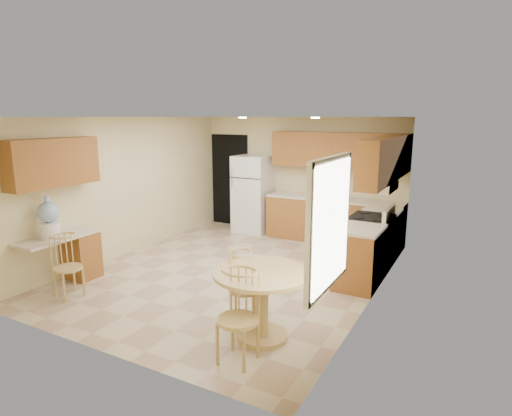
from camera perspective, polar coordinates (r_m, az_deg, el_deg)
The scene contains 30 objects.
floor at distance 7.11m, azimuth -3.04°, elevation -8.55°, with size 5.50×5.50×0.00m, color #BFAA8A.
ceiling at distance 6.65m, azimuth -3.29°, elevation 12.03°, with size 4.50×5.50×0.02m, color white.
wall_back at distance 9.20m, azimuth 5.84°, elevation 4.21°, with size 4.50×0.02×2.50m, color beige.
wall_front at distance 4.72m, azimuth -20.92°, elevation -4.20°, with size 4.50×0.02×2.50m, color beige.
wall_left at distance 8.16m, azimuth -16.77°, elevation 2.74°, with size 0.02×5.50×2.50m, color beige.
wall_right at distance 5.94m, azimuth 15.70°, elevation -0.59°, with size 0.02×5.50×2.50m, color beige.
doorway at distance 10.01m, azimuth -3.52°, elevation 3.73°, with size 0.90×0.02×2.10m, color black.
base_cab_back at distance 8.78m, azimuth 10.25°, elevation -1.73°, with size 2.75×0.60×0.87m, color #9F6128.
counter_back at distance 8.68m, azimuth 10.36°, elevation 1.18°, with size 2.75×0.63×0.04m, color beige.
base_cab_right_a at distance 7.95m, azimuth 16.27°, elevation -3.48°, with size 0.60×0.59×0.87m, color #9F6128.
counter_right_a at distance 7.85m, azimuth 16.46°, elevation -0.28°, with size 0.63×0.59×0.04m, color beige.
base_cab_right_b at distance 6.60m, azimuth 13.52°, elevation -6.56°, with size 0.60×0.80×0.87m, color #9F6128.
counter_right_b at distance 6.47m, azimuth 13.72°, elevation -2.73°, with size 0.63×0.80×0.04m, color beige.
upper_cab_back at distance 8.68m, azimuth 10.89°, elevation 7.56°, with size 2.75×0.33×0.70m, color #9F6128.
upper_cab_right at distance 7.05m, azimuth 16.89°, elevation 6.24°, with size 0.33×2.42×0.70m, color #9F6128.
upper_cab_left at distance 6.93m, azimuth -25.49°, elevation 5.49°, with size 0.33×1.40×0.70m, color #9F6128.
sink at distance 8.68m, azimuth 10.21°, elevation 1.34°, with size 0.78×0.44×0.01m, color silver.
range_hood at distance 7.09m, azimuth 15.96°, elevation 2.82°, with size 0.50×0.76×0.14m, color silver.
desk_pedestal at distance 7.32m, azimuth -22.26°, elevation -5.88°, with size 0.48×0.42×0.72m, color #9F6128.
desk_top at distance 7.00m, azimuth -24.91°, elevation -3.60°, with size 0.50×1.20×0.04m, color beige.
window at distance 4.15m, azimuth 9.83°, elevation -2.17°, with size 0.06×1.12×1.30m.
can_light_a at distance 7.94m, azimuth -1.79°, elevation 11.95°, with size 0.14×0.14×0.02m, color white.
can_light_b at distance 7.34m, azimuth 7.91°, elevation 11.83°, with size 0.14×0.14×0.02m, color white.
refrigerator at distance 9.36m, azimuth -0.42°, elevation 1.86°, with size 0.74×0.72×1.68m.
stove at distance 7.31m, azimuth 14.95°, elevation -4.49°, with size 0.65×0.76×1.09m.
dining_table at distance 4.93m, azimuth 0.80°, elevation -11.52°, with size 1.10×1.10×0.82m.
chair_table_a at distance 5.22m, azimuth -2.02°, elevation -9.93°, with size 0.40×0.52×0.90m.
chair_table_b at distance 4.41m, azimuth -3.11°, elevation -13.65°, with size 0.43×0.43×0.98m.
chair_desk at distance 6.53m, azimuth -24.48°, elevation -6.54°, with size 0.39×0.51×0.89m.
water_crock at distance 6.86m, azimuth -25.89°, elevation -1.37°, with size 0.30×0.30×0.63m.
Camera 1 is at (3.49, -5.67, 2.51)m, focal length 30.00 mm.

